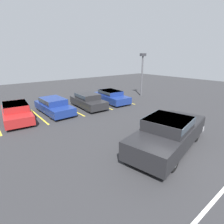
% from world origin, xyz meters
% --- Properties ---
extents(ground_plane, '(60.00, 60.00, 0.00)m').
position_xyz_m(ground_plane, '(0.00, 0.00, 0.00)').
color(ground_plane, '#2D2D30').
extents(stall_stripe_b, '(0.12, 4.46, 0.01)m').
position_xyz_m(stall_stripe_b, '(-3.40, 9.76, 0.00)').
color(stall_stripe_b, yellow).
rests_on(stall_stripe_b, ground_plane).
extents(stall_stripe_c, '(0.12, 4.46, 0.01)m').
position_xyz_m(stall_stripe_c, '(-0.54, 9.76, 0.00)').
color(stall_stripe_c, yellow).
rests_on(stall_stripe_c, ground_plane).
extents(stall_stripe_d, '(0.12, 4.46, 0.01)m').
position_xyz_m(stall_stripe_d, '(2.33, 9.76, 0.00)').
color(stall_stripe_d, yellow).
rests_on(stall_stripe_d, ground_plane).
extents(stall_stripe_e, '(0.12, 4.46, 0.01)m').
position_xyz_m(stall_stripe_e, '(5.19, 9.76, 0.00)').
color(stall_stripe_e, yellow).
rests_on(stall_stripe_e, ground_plane).
extents(pickup_truck, '(6.12, 3.31, 1.70)m').
position_xyz_m(pickup_truck, '(0.37, 0.51, 0.86)').
color(pickup_truck, black).
rests_on(pickup_truck, ground_plane).
extents(parked_sedan_a, '(2.23, 4.62, 1.28)m').
position_xyz_m(parked_sedan_a, '(-4.87, 9.90, 0.68)').
color(parked_sedan_a, maroon).
rests_on(parked_sedan_a, ground_plane).
extents(parked_sedan_b, '(1.89, 4.52, 1.26)m').
position_xyz_m(parked_sedan_b, '(-2.08, 9.89, 0.67)').
color(parked_sedan_b, navy).
rests_on(parked_sedan_b, ground_plane).
extents(parked_sedan_c, '(1.99, 4.29, 1.30)m').
position_xyz_m(parked_sedan_c, '(1.02, 9.57, 0.69)').
color(parked_sedan_c, '#232326').
rests_on(parked_sedan_c, ground_plane).
extents(parked_sedan_d, '(2.16, 4.56, 1.22)m').
position_xyz_m(parked_sedan_d, '(3.87, 9.77, 0.65)').
color(parked_sedan_d, navy).
rests_on(parked_sedan_d, ground_plane).
extents(light_post, '(0.70, 0.36, 4.86)m').
position_xyz_m(light_post, '(8.57, 9.88, 3.11)').
color(light_post, '#515156').
rests_on(light_post, ground_plane).
extents(traffic_cone, '(0.51, 0.51, 0.53)m').
position_xyz_m(traffic_cone, '(4.99, 2.98, 0.24)').
color(traffic_cone, black).
rests_on(traffic_cone, ground_plane).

